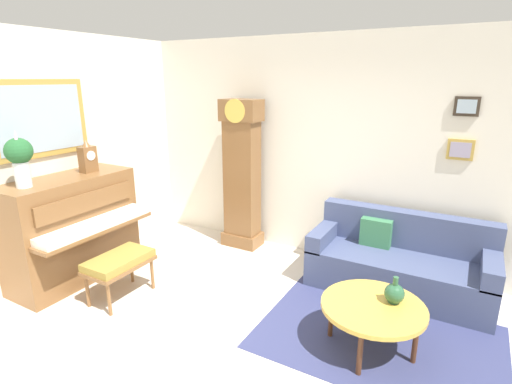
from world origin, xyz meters
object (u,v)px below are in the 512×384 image
(couch, at_px, (399,262))
(flower_vase, at_px, (19,157))
(piano, at_px, (73,228))
(grandfather_clock, at_px, (242,179))
(coffee_table, at_px, (373,308))
(green_jug, at_px, (394,293))
(mantel_clock, at_px, (88,158))
(piano_bench, at_px, (119,263))

(couch, distance_m, flower_vase, 4.11)
(piano, distance_m, grandfather_clock, 2.17)
(coffee_table, relative_size, green_jug, 3.67)
(flower_vase, bearing_deg, mantel_clock, 89.96)
(coffee_table, height_order, green_jug, green_jug)
(piano_bench, bearing_deg, coffee_table, 10.29)
(couch, bearing_deg, flower_vase, -148.51)
(grandfather_clock, bearing_deg, coffee_table, -32.87)
(grandfather_clock, xyz_separation_m, coffee_table, (2.14, -1.38, -0.56))
(piano, relative_size, green_jug, 6.00)
(grandfather_clock, relative_size, couch, 1.07)
(piano, xyz_separation_m, green_jug, (3.48, 0.51, -0.10))
(couch, height_order, flower_vase, flower_vase)
(piano_bench, xyz_separation_m, couch, (2.55, 1.66, -0.09))
(grandfather_clock, bearing_deg, piano, -124.30)
(mantel_clock, bearing_deg, flower_vase, -90.04)
(piano, bearing_deg, couch, 25.30)
(piano, bearing_deg, green_jug, 8.32)
(piano, height_order, couch, piano)
(couch, distance_m, coffee_table, 1.20)
(flower_vase, relative_size, green_jug, 2.42)
(couch, xyz_separation_m, mantel_clock, (-3.35, -1.28, 1.08))
(couch, bearing_deg, piano, -154.70)
(piano_bench, xyz_separation_m, flower_vase, (-0.80, -0.39, 1.13))
(grandfather_clock, height_order, coffee_table, grandfather_clock)
(piano_bench, xyz_separation_m, mantel_clock, (-0.80, 0.38, 0.99))
(piano_bench, distance_m, green_jug, 2.75)
(piano, height_order, green_jug, piano)
(mantel_clock, distance_m, green_jug, 3.59)
(couch, distance_m, green_jug, 1.10)
(piano, bearing_deg, coffee_table, 6.61)
(piano, height_order, piano_bench, piano)
(piano_bench, relative_size, couch, 0.37)
(flower_vase, height_order, green_jug, flower_vase)
(coffee_table, height_order, flower_vase, flower_vase)
(coffee_table, relative_size, flower_vase, 1.52)
(flower_vase, xyz_separation_m, green_jug, (3.48, 0.98, -1.01))
(piano, bearing_deg, grandfather_clock, 55.70)
(grandfather_clock, bearing_deg, green_jug, -28.93)
(grandfather_clock, relative_size, flower_vase, 3.50)
(mantel_clock, distance_m, flower_vase, 0.79)
(grandfather_clock, xyz_separation_m, flower_vase, (-1.20, -2.24, 0.57))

